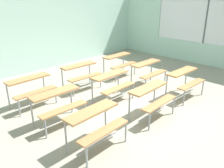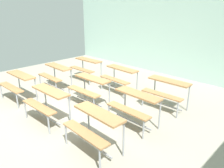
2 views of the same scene
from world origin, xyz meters
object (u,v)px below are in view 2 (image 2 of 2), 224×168
(desk_bench_r1c0, at_px, (55,72))
(desk_bench_r2c1, at_px, (120,74))
(desk_bench_r2c0, at_px, (86,65))
(desk_bench_r2c2, at_px, (166,88))
(desk_bench_r0c0, at_px, (18,81))
(desk_bench_r0c2, at_px, (94,123))
(desk_bench_r0c1, at_px, (47,99))
(desk_bench_r1c2, at_px, (135,102))
(desk_bench_r1c1, at_px, (89,85))

(desk_bench_r1c0, bearing_deg, desk_bench_r2c1, 39.14)
(desk_bench_r2c0, xyz_separation_m, desk_bench_r2c2, (3.24, -0.02, 0.00))
(desk_bench_r2c1, xyz_separation_m, desk_bench_r2c2, (1.64, -0.02, 0.00))
(desk_bench_r0c0, height_order, desk_bench_r0c2, same)
(desk_bench_r1c0, relative_size, desk_bench_r2c2, 1.00)
(desk_bench_r2c2, bearing_deg, desk_bench_r0c2, -90.82)
(desk_bench_r0c1, height_order, desk_bench_r2c1, same)
(desk_bench_r0c1, relative_size, desk_bench_r1c0, 1.00)
(desk_bench_r0c1, bearing_deg, desk_bench_r0c2, -0.47)
(desk_bench_r2c0, xyz_separation_m, desk_bench_r2c1, (1.59, -0.00, 0.00))
(desk_bench_r2c0, height_order, desk_bench_r2c2, same)
(desk_bench_r0c2, bearing_deg, desk_bench_r1c2, 94.37)
(desk_bench_r0c2, bearing_deg, desk_bench_r2c2, 92.58)
(desk_bench_r1c0, xyz_separation_m, desk_bench_r1c1, (1.66, -0.01, 0.00))
(desk_bench_r0c2, relative_size, desk_bench_r1c0, 1.01)
(desk_bench_r1c2, distance_m, desk_bench_r2c1, 2.05)
(desk_bench_r0c1, relative_size, desk_bench_r2c0, 1.00)
(desk_bench_r0c0, distance_m, desk_bench_r2c2, 4.04)
(desk_bench_r0c0, xyz_separation_m, desk_bench_r2c0, (-0.01, 2.45, 0.00))
(desk_bench_r0c1, xyz_separation_m, desk_bench_r1c1, (-0.00, 1.26, 0.00))
(desk_bench_r0c1, xyz_separation_m, desk_bench_r2c2, (1.58, 2.49, 0.00))
(desk_bench_r0c0, relative_size, desk_bench_r1c2, 1.00)
(desk_bench_r2c0, bearing_deg, desk_bench_r2c2, -1.36)
(desk_bench_r0c0, xyz_separation_m, desk_bench_r0c1, (1.65, -0.06, 0.00))
(desk_bench_r0c1, distance_m, desk_bench_r2c1, 2.51)
(desk_bench_r1c2, relative_size, desk_bench_r2c1, 0.99)
(desk_bench_r0c2, xyz_separation_m, desk_bench_r1c2, (-0.04, 1.21, 0.00))
(desk_bench_r1c0, distance_m, desk_bench_r2c0, 1.24)
(desk_bench_r1c1, xyz_separation_m, desk_bench_r2c1, (-0.06, 1.25, 0.00))
(desk_bench_r0c2, bearing_deg, desk_bench_r0c1, -176.68)
(desk_bench_r1c0, height_order, desk_bench_r2c0, same)
(desk_bench_r1c2, bearing_deg, desk_bench_r2c1, 142.77)
(desk_bench_r0c2, height_order, desk_bench_r2c0, same)
(desk_bench_r2c0, bearing_deg, desk_bench_r0c2, -38.44)
(desk_bench_r1c1, distance_m, desk_bench_r2c2, 2.01)
(desk_bench_r0c0, xyz_separation_m, desk_bench_r2c1, (1.58, 2.45, 0.00))
(desk_bench_r1c0, distance_m, desk_bench_r2c1, 2.03)
(desk_bench_r1c0, bearing_deg, desk_bench_r0c2, -19.51)
(desk_bench_r0c2, bearing_deg, desk_bench_r2c0, 144.89)
(desk_bench_r0c2, bearing_deg, desk_bench_r1c0, 161.44)
(desk_bench_r0c0, relative_size, desk_bench_r0c2, 0.99)
(desk_bench_r0c1, bearing_deg, desk_bench_r1c1, 88.62)
(desk_bench_r0c0, relative_size, desk_bench_r2c1, 0.99)
(desk_bench_r2c0, bearing_deg, desk_bench_r0c1, -57.60)
(desk_bench_r1c0, relative_size, desk_bench_r2c0, 1.00)
(desk_bench_r0c1, xyz_separation_m, desk_bench_r1c2, (1.55, 1.24, 0.00))
(desk_bench_r1c2, distance_m, desk_bench_r2c0, 3.45)
(desk_bench_r1c0, distance_m, desk_bench_r1c1, 1.66)
(desk_bench_r0c0, relative_size, desk_bench_r0c1, 1.00)
(desk_bench_r2c0, height_order, desk_bench_r2c1, same)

